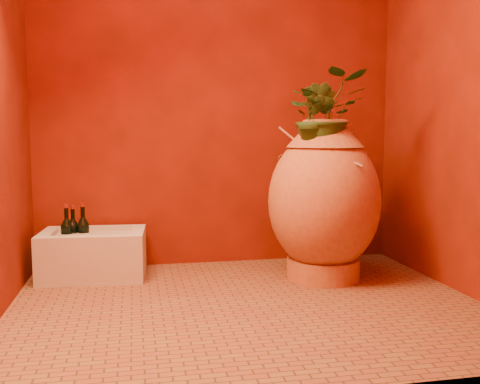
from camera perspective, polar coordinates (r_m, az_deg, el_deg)
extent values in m
plane|color=brown|center=(2.92, 0.90, -11.95)|extent=(2.50, 2.50, 0.00)
cube|color=#541304|center=(3.77, -2.33, 11.36)|extent=(2.50, 0.02, 2.50)
cube|color=#541304|center=(3.29, 23.21, 11.64)|extent=(0.02, 2.00, 2.50)
cylinder|color=#B86B34|center=(3.45, 8.84, -8.03)|extent=(0.60, 0.60, 0.13)
ellipsoid|color=#B86B34|center=(3.38, 8.96, -1.00)|extent=(0.91, 0.91, 0.87)
cone|color=#B86B34|center=(3.35, 9.07, 5.87)|extent=(0.63, 0.63, 0.13)
torus|color=#B86B34|center=(3.35, 9.09, 7.18)|extent=(0.39, 0.39, 0.05)
cylinder|color=olive|center=(3.28, 8.02, 3.74)|extent=(0.39, 0.32, 0.37)
cylinder|color=olive|center=(3.23, 9.45, 4.36)|extent=(0.28, 0.39, 0.18)
cylinder|color=olive|center=(3.31, 11.16, 4.70)|extent=(0.24, 0.34, 0.19)
cube|color=beige|center=(3.55, -15.36, -6.64)|extent=(0.67, 0.48, 0.27)
cube|color=beige|center=(3.69, -15.23, -3.77)|extent=(0.65, 0.13, 0.03)
cube|color=beige|center=(3.35, -15.64, -4.80)|extent=(0.65, 0.13, 0.03)
cube|color=beige|center=(3.55, -19.94, -4.32)|extent=(0.10, 0.27, 0.03)
cube|color=beige|center=(3.51, -10.86, -4.18)|extent=(0.10, 0.27, 0.03)
cylinder|color=black|center=(3.57, -17.33, -4.75)|extent=(0.07, 0.07, 0.17)
cone|color=black|center=(3.56, -17.38, -3.08)|extent=(0.07, 0.07, 0.05)
cylinder|color=black|center=(3.55, -17.41, -2.20)|extent=(0.02, 0.02, 0.06)
cylinder|color=maroon|center=(3.54, -17.43, -1.54)|extent=(0.03, 0.03, 0.02)
cylinder|color=silver|center=(3.57, -17.33, -4.75)|extent=(0.07, 0.07, 0.07)
cylinder|color=black|center=(3.52, -17.95, -4.87)|extent=(0.07, 0.07, 0.17)
cone|color=black|center=(3.50, -18.01, -3.08)|extent=(0.07, 0.07, 0.05)
cylinder|color=black|center=(3.49, -18.04, -2.14)|extent=(0.03, 0.03, 0.07)
cylinder|color=maroon|center=(3.48, -18.07, -1.43)|extent=(0.03, 0.03, 0.02)
cylinder|color=silver|center=(3.52, -17.95, -4.87)|extent=(0.08, 0.08, 0.08)
cylinder|color=black|center=(3.52, -16.35, -4.80)|extent=(0.07, 0.07, 0.18)
cone|color=black|center=(3.50, -16.41, -2.98)|extent=(0.07, 0.07, 0.05)
cylinder|color=black|center=(3.49, -16.44, -2.02)|extent=(0.03, 0.03, 0.07)
cylinder|color=maroon|center=(3.48, -16.46, -1.30)|extent=(0.03, 0.03, 0.02)
cylinder|color=silver|center=(3.52, -16.35, -4.80)|extent=(0.08, 0.08, 0.08)
cylinder|color=#9D6D24|center=(3.79, 4.59, 2.74)|extent=(0.02, 0.14, 0.02)
cylinder|color=#9D6D24|center=(3.73, 4.89, 2.06)|extent=(0.02, 0.02, 0.08)
torus|color=#9D6D24|center=(3.79, 4.60, 3.51)|extent=(0.07, 0.01, 0.07)
cylinder|color=#9D6D24|center=(3.79, 4.60, 3.13)|extent=(0.01, 0.01, 0.05)
imported|color=#204217|center=(3.33, 9.00, 8.09)|extent=(0.49, 0.43, 0.53)
imported|color=#204217|center=(3.23, 8.16, 7.73)|extent=(0.29, 0.29, 0.41)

